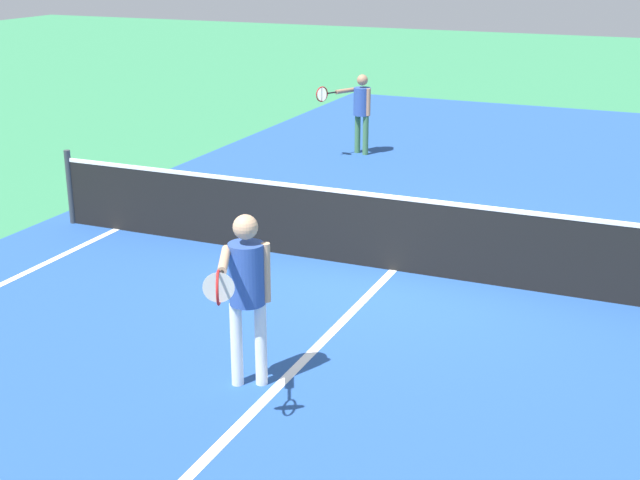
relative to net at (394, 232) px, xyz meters
The scene contains 6 objects.
ground_plane 0.49m from the net, ahead, with size 60.00×60.00×0.00m, color #337F51.
court_surface_inbounds 0.49m from the net, ahead, with size 10.62×24.40×0.00m, color #234C93.
line_center_service 3.24m from the net, 90.00° to the right, with size 0.10×6.40×0.01m, color white.
net is the anchor object (origin of this frame).
player_near 3.39m from the net, 94.32° to the right, with size 0.53×1.18×1.63m.
player_far 6.28m from the net, 114.65° to the left, with size 0.83×0.99×1.50m.
Camera 1 is at (3.19, -9.69, 3.86)m, focal length 49.43 mm.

